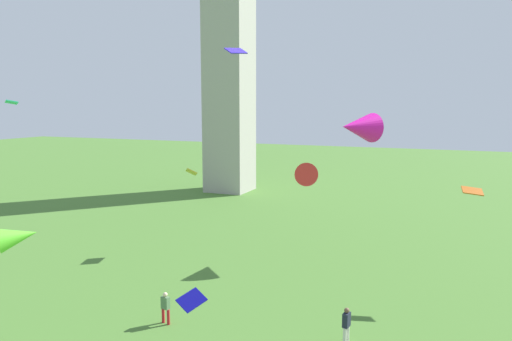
% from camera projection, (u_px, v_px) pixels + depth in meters
% --- Properties ---
extents(person_0, '(0.31, 0.51, 1.65)m').
position_uv_depth(person_0, '(346.00, 323.00, 20.62)').
color(person_0, silver).
rests_on(person_0, ground_plane).
extents(person_4, '(0.48, 0.31, 1.56)m').
position_uv_depth(person_4, '(165.00, 306.00, 22.53)').
color(person_4, red).
rests_on(person_4, ground_plane).
extents(kite_flying_0, '(2.25, 2.66, 1.69)m').
position_uv_depth(kite_flying_0, '(305.00, 173.00, 31.83)').
color(kite_flying_0, red).
extents(kite_flying_2, '(1.80, 1.95, 1.19)m').
position_uv_depth(kite_flying_2, '(358.00, 127.00, 17.29)').
color(kite_flying_2, '#ED16AA').
extents(kite_flying_3, '(0.82, 0.96, 0.51)m').
position_uv_depth(kite_flying_3, '(192.00, 300.00, 15.42)').
color(kite_flying_3, '#1C19E5').
extents(kite_flying_4, '(1.12, 1.23, 0.42)m').
position_uv_depth(kite_flying_4, '(236.00, 51.00, 24.70)').
color(kite_flying_4, '#3D28D9').
extents(kite_flying_6, '(1.15, 0.91, 0.43)m').
position_uv_depth(kite_flying_6, '(472.00, 191.00, 25.44)').
color(kite_flying_6, '#BF5712').
extents(kite_flying_7, '(1.31, 1.26, 0.73)m').
position_uv_depth(kite_flying_7, '(191.00, 172.00, 33.89)').
color(kite_flying_7, gold).
extents(kite_flying_8, '(0.99, 0.92, 0.26)m').
position_uv_depth(kite_flying_8, '(12.00, 102.00, 23.92)').
color(kite_flying_8, '#2BCAA0').
extents(kite_flying_9, '(1.83, 1.89, 1.23)m').
position_uv_depth(kite_flying_9, '(18.00, 237.00, 19.69)').
color(kite_flying_9, '#5ED92E').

